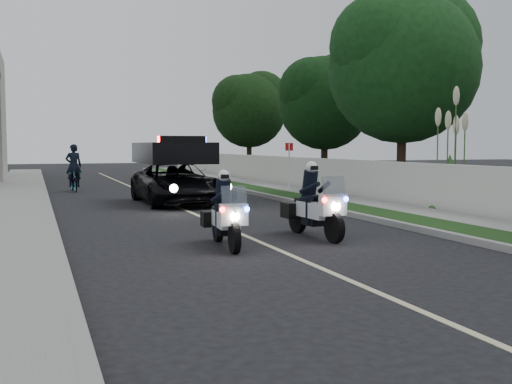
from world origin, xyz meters
The scene contains 18 objects.
ground centered at (0.00, 0.00, 0.00)m, with size 120.00×120.00×0.00m, color black.
curb_right centered at (4.10, 10.00, 0.07)m, with size 0.20×60.00×0.15m, color gray.
grass_verge centered at (4.80, 10.00, 0.08)m, with size 1.20×60.00×0.16m, color #193814.
sidewalk_right centered at (6.10, 10.00, 0.08)m, with size 1.40×60.00×0.16m, color gray.
property_wall centered at (7.10, 10.00, 0.75)m, with size 0.22×60.00×1.50m, color beige.
curb_left centered at (-4.10, 10.00, 0.07)m, with size 0.20×60.00×0.15m, color gray.
sidewalk_left centered at (-5.20, 10.00, 0.08)m, with size 2.00×60.00×0.16m, color gray.
lane_marking centered at (0.00, 10.00, 0.00)m, with size 0.12×50.00×0.01m, color #BFB78C.
police_moto_left centered at (-0.87, 0.77, 0.00)m, with size 0.65×1.85×1.57m, color silver, non-canonical shape.
police_moto_right centered at (1.38, 1.31, 0.00)m, with size 0.71×2.02×1.71m, color silver, non-canonical shape.
police_suv centered at (0.17, 10.07, 0.00)m, with size 2.42×5.23×2.54m, color black.
bicycle centered at (-2.84, 17.17, 0.00)m, with size 0.57×1.63×0.85m, color black.
cyclist centered at (-2.84, 17.17, 0.00)m, with size 0.69×0.46×1.91m, color black.
sign_post centered at (6.00, 13.56, 0.00)m, with size 0.35×0.35×2.23m, color #A7130B, non-canonical shape.
pampas_far centered at (7.60, 4.67, 0.00)m, with size 1.39×1.39×3.98m, color beige, non-canonical shape.
tree_right_b centered at (9.23, 9.79, 0.00)m, with size 5.92×5.92×9.87m, color #164317, non-canonical shape.
tree_right_c centered at (10.23, 18.62, 0.00)m, with size 5.01×5.01×8.35m, color black, non-canonical shape.
tree_right_e centered at (9.93, 29.97, 0.00)m, with size 5.22×5.22×8.71m, color black, non-canonical shape.
Camera 1 is at (-4.49, -10.97, 2.07)m, focal length 42.77 mm.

